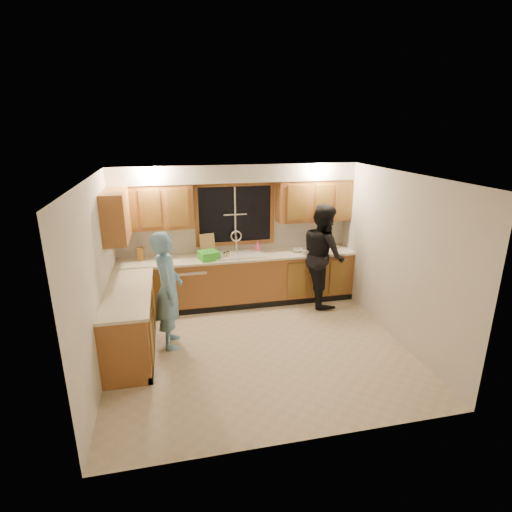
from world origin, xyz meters
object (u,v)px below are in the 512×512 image
(man, at_px, (168,290))
(soap_bottle, at_px, (258,246))
(dish_crate, at_px, (209,255))
(sink, at_px, (238,258))
(dishwasher, at_px, (192,286))
(stove, at_px, (127,341))
(woman, at_px, (323,255))
(knife_block, at_px, (140,254))
(bowl, at_px, (297,250))

(man, height_order, soap_bottle, man)
(man, relative_size, dish_crate, 5.51)
(sink, relative_size, dishwasher, 1.05)
(dishwasher, relative_size, soap_bottle, 3.91)
(stove, bearing_deg, woman, 25.01)
(dishwasher, xyz_separation_m, stove, (-0.95, -1.81, 0.04))
(knife_block, height_order, dish_crate, knife_block)
(woman, relative_size, soap_bottle, 8.75)
(woman, xyz_separation_m, bowl, (-0.39, 0.28, 0.03))
(bowl, bearing_deg, knife_block, 178.09)
(stove, bearing_deg, dish_crate, 53.45)
(dish_crate, height_order, bowl, dish_crate)
(woman, xyz_separation_m, soap_bottle, (-1.10, 0.44, 0.11))
(dishwasher, height_order, bowl, bowl)
(knife_block, height_order, bowl, knife_block)
(woman, xyz_separation_m, dish_crate, (-2.02, 0.17, 0.08))
(dishwasher, distance_m, dish_crate, 0.67)
(man, height_order, dish_crate, man)
(woman, bearing_deg, sink, 76.85)
(woman, relative_size, knife_block, 8.22)
(soap_bottle, bearing_deg, knife_block, -178.01)
(woman, relative_size, dish_crate, 5.82)
(sink, relative_size, knife_block, 3.85)
(woman, bearing_deg, man, 107.04)
(dishwasher, distance_m, knife_block, 1.04)
(man, relative_size, bowl, 8.76)
(knife_block, bearing_deg, dishwasher, -16.42)
(sink, bearing_deg, knife_block, 177.26)
(sink, xyz_separation_m, dish_crate, (-0.54, -0.13, 0.13))
(dish_crate, bearing_deg, soap_bottle, 16.72)
(stove, bearing_deg, sink, 45.39)
(knife_block, distance_m, bowl, 2.78)
(stove, relative_size, man, 0.52)
(sink, height_order, stove, sink)
(sink, distance_m, dish_crate, 0.57)
(dishwasher, relative_size, bowl, 4.14)
(man, bearing_deg, dish_crate, -31.80)
(man, xyz_separation_m, knife_block, (-0.44, 1.31, 0.16))
(stove, bearing_deg, man, 46.58)
(woman, distance_m, dish_crate, 2.03)
(dish_crate, bearing_deg, knife_block, 169.79)
(sink, distance_m, bowl, 1.10)
(soap_bottle, xyz_separation_m, bowl, (0.71, -0.16, -0.08))
(woman, bearing_deg, dishwasher, 81.21)
(soap_bottle, height_order, bowl, soap_bottle)
(sink, relative_size, dish_crate, 2.73)
(dishwasher, xyz_separation_m, bowl, (1.95, 0.00, 0.53))
(woman, bearing_deg, dish_crate, 83.28)
(sink, distance_m, man, 1.75)
(soap_bottle, relative_size, bowl, 1.06)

